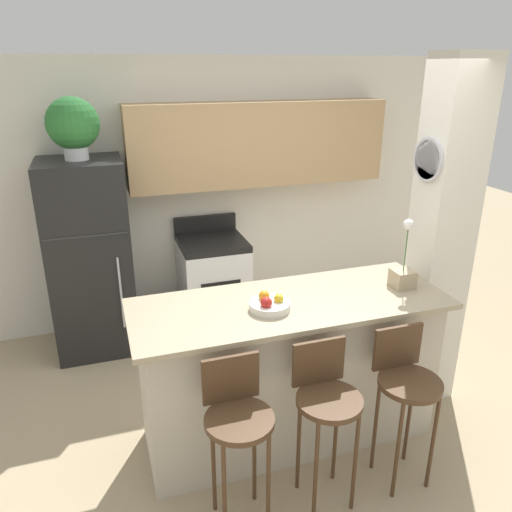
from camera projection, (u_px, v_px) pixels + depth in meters
ground_plane at (287, 432)px, 3.58m from camera, size 14.00×14.00×0.00m
wall_back at (232, 173)px, 4.85m from camera, size 5.60×0.38×2.55m
pillar_right at (440, 241)px, 3.59m from camera, size 0.38×0.32×2.55m
counter_bar at (289, 370)px, 3.39m from camera, size 2.06×0.76×1.04m
refrigerator at (90, 258)px, 4.39m from camera, size 0.69×0.68×1.74m
stove_range at (213, 283)px, 4.90m from camera, size 0.62×0.62×1.07m
bar_stool_left at (237, 420)px, 2.68m from camera, size 0.38×0.38×1.01m
bar_stool_mid at (326, 401)px, 2.83m from camera, size 0.38×0.38×1.01m
bar_stool_right at (406, 383)px, 2.98m from camera, size 0.38×0.38×1.01m
potted_plant_on_fridge at (73, 125)px, 3.98m from camera, size 0.42×0.42×0.50m
orchid_vase at (403, 272)px, 3.37m from camera, size 0.14×0.14×0.48m
fruit_bowl at (269, 304)px, 3.08m from camera, size 0.26×0.26×0.11m
trash_bin at (163, 328)px, 4.60m from camera, size 0.28×0.28×0.38m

